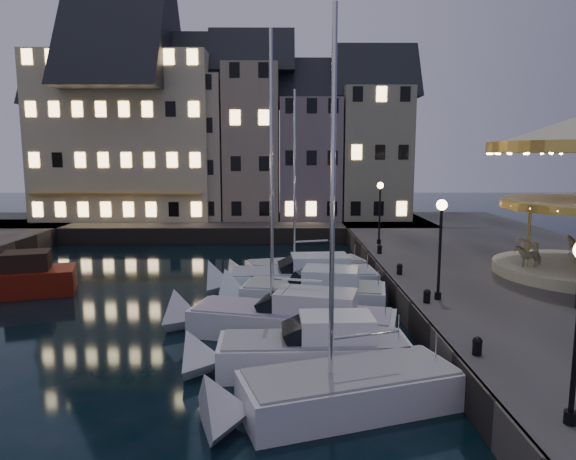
{
  "coord_description": "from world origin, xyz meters",
  "views": [
    {
      "loc": [
        0.82,
        -19.68,
        7.26
      ],
      "look_at": [
        1.0,
        8.0,
        3.2
      ],
      "focal_mm": 32.0,
      "sensor_mm": 36.0,
      "label": 1
    }
  ],
  "objects_px": {
    "red_fishing_boat": "(0,283)",
    "motorboat_c": "(282,320)",
    "bollard_d": "(380,249)",
    "streetlamp_c": "(380,204)",
    "motorboat_e": "(295,279)",
    "bollard_b": "(427,295)",
    "motorboat_a": "(332,394)",
    "motorboat_b": "(301,353)",
    "bollard_c": "(400,269)",
    "bollard_a": "(477,345)",
    "streetlamp_b": "(440,235)",
    "motorboat_d": "(305,294)",
    "motorboat_f": "(296,271)"
  },
  "relations": [
    {
      "from": "red_fishing_boat",
      "to": "motorboat_c",
      "type": "bearing_deg",
      "value": -22.44
    },
    {
      "from": "bollard_d",
      "to": "motorboat_c",
      "type": "height_order",
      "value": "motorboat_c"
    },
    {
      "from": "streetlamp_c",
      "to": "red_fishing_boat",
      "type": "xyz_separation_m",
      "value": [
        -21.16,
        -8.19,
        -3.32
      ]
    },
    {
      "from": "streetlamp_c",
      "to": "motorboat_e",
      "type": "xyz_separation_m",
      "value": [
        -5.84,
        -7.32,
        -3.37
      ]
    },
    {
      "from": "bollard_b",
      "to": "motorboat_a",
      "type": "relative_size",
      "value": 0.05
    },
    {
      "from": "motorboat_b",
      "to": "motorboat_c",
      "type": "distance_m",
      "value": 3.51
    },
    {
      "from": "bollard_c",
      "to": "motorboat_b",
      "type": "xyz_separation_m",
      "value": [
        -5.23,
        -8.7,
        -0.96
      ]
    },
    {
      "from": "bollard_a",
      "to": "bollard_d",
      "type": "bearing_deg",
      "value": 90.0
    },
    {
      "from": "motorboat_b",
      "to": "motorboat_c",
      "type": "xyz_separation_m",
      "value": [
        -0.65,
        3.45,
        0.04
      ]
    },
    {
      "from": "streetlamp_c",
      "to": "motorboat_a",
      "type": "height_order",
      "value": "motorboat_a"
    },
    {
      "from": "bollard_d",
      "to": "streetlamp_c",
      "type": "bearing_deg",
      "value": 80.27
    },
    {
      "from": "motorboat_e",
      "to": "streetlamp_b",
      "type": "bearing_deg",
      "value": -46.63
    },
    {
      "from": "bollard_c",
      "to": "bollard_a",
      "type": "bearing_deg",
      "value": -90.0
    },
    {
      "from": "bollard_a",
      "to": "bollard_d",
      "type": "height_order",
      "value": "same"
    },
    {
      "from": "bollard_a",
      "to": "red_fishing_boat",
      "type": "xyz_separation_m",
      "value": [
        -20.56,
        11.31,
        -0.9
      ]
    },
    {
      "from": "bollard_b",
      "to": "motorboat_b",
      "type": "height_order",
      "value": "motorboat_b"
    },
    {
      "from": "motorboat_c",
      "to": "motorboat_d",
      "type": "distance_m",
      "value": 4.13
    },
    {
      "from": "motorboat_f",
      "to": "bollard_d",
      "type": "bearing_deg",
      "value": 13.85
    },
    {
      "from": "bollard_b",
      "to": "motorboat_f",
      "type": "distance_m",
      "value": 10.61
    },
    {
      "from": "streetlamp_c",
      "to": "motorboat_b",
      "type": "relative_size",
      "value": 0.56
    },
    {
      "from": "bollard_d",
      "to": "motorboat_d",
      "type": "distance_m",
      "value": 8.35
    },
    {
      "from": "bollard_c",
      "to": "motorboat_c",
      "type": "height_order",
      "value": "motorboat_c"
    },
    {
      "from": "motorboat_c",
      "to": "red_fishing_boat",
      "type": "bearing_deg",
      "value": 157.56
    },
    {
      "from": "motorboat_d",
      "to": "red_fishing_boat",
      "type": "height_order",
      "value": "red_fishing_boat"
    },
    {
      "from": "motorboat_f",
      "to": "red_fishing_boat",
      "type": "relative_size",
      "value": 1.32
    },
    {
      "from": "bollard_d",
      "to": "motorboat_a",
      "type": "bearing_deg",
      "value": -104.67
    },
    {
      "from": "streetlamp_c",
      "to": "motorboat_c",
      "type": "distance_m",
      "value": 16.01
    },
    {
      "from": "motorboat_d",
      "to": "motorboat_f",
      "type": "distance_m",
      "value": 5.51
    },
    {
      "from": "motorboat_b",
      "to": "bollard_c",
      "type": "bearing_deg",
      "value": 58.97
    },
    {
      "from": "bollard_c",
      "to": "motorboat_e",
      "type": "xyz_separation_m",
      "value": [
        -5.24,
        1.68,
        -0.96
      ]
    },
    {
      "from": "bollard_b",
      "to": "motorboat_e",
      "type": "distance_m",
      "value": 8.55
    },
    {
      "from": "bollard_a",
      "to": "motorboat_c",
      "type": "relative_size",
      "value": 0.05
    },
    {
      "from": "bollard_b",
      "to": "motorboat_b",
      "type": "distance_m",
      "value": 6.48
    },
    {
      "from": "streetlamp_b",
      "to": "bollard_b",
      "type": "xyz_separation_m",
      "value": [
        -0.6,
        -0.5,
        -2.41
      ]
    },
    {
      "from": "motorboat_b",
      "to": "motorboat_e",
      "type": "xyz_separation_m",
      "value": [
        -0.01,
        10.38,
        0.01
      ]
    },
    {
      "from": "streetlamp_c",
      "to": "motorboat_a",
      "type": "xyz_separation_m",
      "value": [
        -5.05,
        -20.48,
        -3.48
      ]
    },
    {
      "from": "streetlamp_c",
      "to": "motorboat_d",
      "type": "relative_size",
      "value": 0.53
    },
    {
      "from": "streetlamp_c",
      "to": "motorboat_d",
      "type": "bearing_deg",
      "value": -117.74
    },
    {
      "from": "streetlamp_b",
      "to": "motorboat_f",
      "type": "distance_m",
      "value": 11.01
    },
    {
      "from": "bollard_c",
      "to": "bollard_d",
      "type": "relative_size",
      "value": 1.0
    },
    {
      "from": "bollard_d",
      "to": "motorboat_f",
      "type": "xyz_separation_m",
      "value": [
        -5.1,
        -1.26,
        -1.07
      ]
    },
    {
      "from": "motorboat_b",
      "to": "streetlamp_c",
      "type": "bearing_deg",
      "value": 71.76
    },
    {
      "from": "bollard_c",
      "to": "motorboat_e",
      "type": "distance_m",
      "value": 5.59
    },
    {
      "from": "bollard_d",
      "to": "bollard_a",
      "type": "bearing_deg",
      "value": -90.0
    },
    {
      "from": "motorboat_a",
      "to": "red_fishing_boat",
      "type": "relative_size",
      "value": 1.53
    },
    {
      "from": "streetlamp_c",
      "to": "motorboat_d",
      "type": "distance_m",
      "value": 12.08
    },
    {
      "from": "streetlamp_b",
      "to": "motorboat_c",
      "type": "bearing_deg",
      "value": -173.41
    },
    {
      "from": "streetlamp_b",
      "to": "motorboat_b",
      "type": "xyz_separation_m",
      "value": [
        -5.83,
        -4.2,
        -3.38
      ]
    },
    {
      "from": "motorboat_c",
      "to": "bollard_b",
      "type": "bearing_deg",
      "value": 2.42
    },
    {
      "from": "motorboat_a",
      "to": "red_fishing_boat",
      "type": "xyz_separation_m",
      "value": [
        -16.12,
        12.29,
        0.16
      ]
    }
  ]
}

